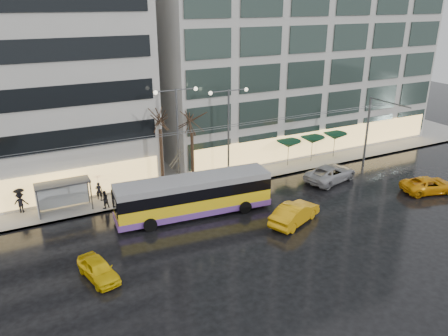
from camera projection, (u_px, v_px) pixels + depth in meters
ground at (210, 250)px, 30.10m from camera, size 140.00×140.00×0.00m
sidewalk at (168, 176)px, 42.56m from camera, size 80.00×10.00×0.15m
kerb at (187, 195)px, 38.44m from camera, size 80.00×0.10×0.15m
building_right at (290, 32)px, 49.32m from camera, size 32.00×14.00×25.00m
trolleybus at (194, 197)px, 34.55m from camera, size 12.56×5.29×5.75m
catenary at (179, 156)px, 35.58m from camera, size 42.24×5.12×7.00m
bus_shelter at (58, 190)px, 34.75m from camera, size 4.20×1.60×2.51m
street_lamp_near at (177, 125)px, 37.76m from camera, size 3.96×0.36×9.03m
street_lamp_far at (229, 121)px, 39.96m from camera, size 3.96×0.36×8.53m
tree_a at (159, 114)px, 36.89m from camera, size 3.20×3.20×8.40m
tree_b at (191, 118)px, 38.57m from camera, size 3.20×3.20×7.70m
parasol_a at (289, 144)px, 44.26m from camera, size 2.50×2.50×2.65m
parasol_b at (312, 140)px, 45.52m from camera, size 2.50×2.50×2.65m
parasol_c at (335, 136)px, 46.79m from camera, size 2.50×2.50×2.65m
taxi_a at (98, 269)px, 26.91m from camera, size 2.34×3.98×1.27m
taxi_b at (295, 213)px, 33.55m from camera, size 5.20×3.53×1.62m
taxi_c at (429, 185)px, 38.93m from camera, size 5.39×3.51×1.38m
sedan_silver at (331, 173)px, 41.32m from camera, size 6.10×3.90×1.57m
pedestrian_a at (98, 183)px, 36.94m from camera, size 1.21×1.22×2.19m
pedestrian_b at (104, 200)px, 35.60m from camera, size 0.88×0.78×1.52m
pedestrian_c at (20, 200)px, 34.76m from camera, size 1.24×0.98×2.11m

